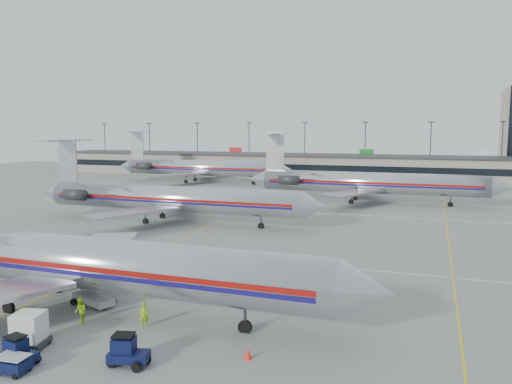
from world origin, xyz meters
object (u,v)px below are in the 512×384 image
at_px(tug_center, 18,351).
at_px(uld_container, 29,330).
at_px(jet_second_row, 166,198).
at_px(belt_loader, 94,297).
at_px(jet_foreground, 54,258).

relative_size(tug_center, uld_container, 0.91).
height_order(jet_second_row, belt_loader, jet_second_row).
xyz_separation_m(jet_foreground, uld_container, (3.65, -6.32, -2.49)).
distance_m(jet_second_row, uld_container, 41.00).
relative_size(tug_center, belt_loader, 0.47).
bearing_deg(jet_second_row, tug_center, -70.92).
relative_size(jet_second_row, uld_container, 19.31).
distance_m(jet_second_row, tug_center, 43.19).
distance_m(jet_foreground, tug_center, 9.93).
bearing_deg(jet_foreground, uld_container, -59.97).
distance_m(jet_foreground, uld_container, 7.72).
relative_size(jet_foreground, jet_second_row, 1.06).
bearing_deg(belt_loader, uld_container, -62.25).
bearing_deg(tug_center, jet_foreground, 127.07).
bearing_deg(jet_foreground, belt_loader, 19.55).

